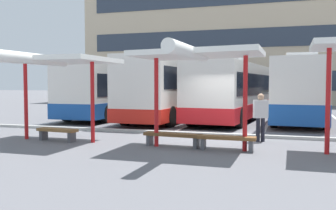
# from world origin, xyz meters

# --- Properties ---
(ground_plane) EXTENTS (160.00, 160.00, 0.00)m
(ground_plane) POSITION_xyz_m (0.00, 0.00, 0.00)
(ground_plane) COLOR slate
(terminal_building) EXTENTS (38.64, 12.85, 19.67)m
(terminal_building) POSITION_xyz_m (0.03, 29.99, 8.47)
(terminal_building) COLOR #C6B293
(terminal_building) RESTS_ON ground
(coach_bus_0) EXTENTS (2.69, 10.19, 3.47)m
(coach_bus_0) POSITION_xyz_m (-7.39, 6.65, 1.59)
(coach_bus_0) COLOR silver
(coach_bus_0) RESTS_ON ground
(coach_bus_1) EXTENTS (2.89, 10.55, 3.78)m
(coach_bus_1) POSITION_xyz_m (-3.58, 6.09, 1.78)
(coach_bus_1) COLOR silver
(coach_bus_1) RESTS_ON ground
(coach_bus_2) EXTENTS (3.58, 11.53, 3.50)m
(coach_bus_2) POSITION_xyz_m (-0.17, 7.16, 1.62)
(coach_bus_2) COLOR silver
(coach_bus_2) RESTS_ON ground
(coach_bus_3) EXTENTS (3.05, 11.82, 3.61)m
(coach_bus_3) POSITION_xyz_m (3.52, 7.87, 1.65)
(coach_bus_3) COLOR silver
(coach_bus_3) RESTS_ON ground
(lane_stripe_0) EXTENTS (0.16, 14.00, 0.01)m
(lane_stripe_0) POSITION_xyz_m (-9.12, 6.91, 0.00)
(lane_stripe_0) COLOR white
(lane_stripe_0) RESTS_ON ground
(lane_stripe_1) EXTENTS (0.16, 14.00, 0.01)m
(lane_stripe_1) POSITION_xyz_m (-5.47, 6.91, 0.00)
(lane_stripe_1) COLOR white
(lane_stripe_1) RESTS_ON ground
(lane_stripe_2) EXTENTS (0.16, 14.00, 0.01)m
(lane_stripe_2) POSITION_xyz_m (-1.82, 6.91, 0.00)
(lane_stripe_2) COLOR white
(lane_stripe_2) RESTS_ON ground
(lane_stripe_3) EXTENTS (0.16, 14.00, 0.01)m
(lane_stripe_3) POSITION_xyz_m (1.82, 6.91, 0.00)
(lane_stripe_3) COLOR white
(lane_stripe_3) RESTS_ON ground
(waiting_shelter_0) EXTENTS (3.79, 4.92, 3.06)m
(waiting_shelter_0) POSITION_xyz_m (-5.07, -3.13, 2.83)
(waiting_shelter_0) COLOR red
(waiting_shelter_0) RESTS_ON ground
(bench_0) EXTENTS (1.61, 0.59, 0.45)m
(bench_0) POSITION_xyz_m (-5.07, -2.94, 0.33)
(bench_0) COLOR brown
(bench_0) RESTS_ON ground
(waiting_shelter_1) EXTENTS (3.88, 4.65, 3.15)m
(waiting_shelter_1) POSITION_xyz_m (0.15, -3.19, 2.92)
(waiting_shelter_1) COLOR red
(waiting_shelter_1) RESTS_ON ground
(bench_1) EXTENTS (1.98, 0.60, 0.45)m
(bench_1) POSITION_xyz_m (-0.75, -2.86, 0.34)
(bench_1) COLOR brown
(bench_1) RESTS_ON ground
(bench_2) EXTENTS (1.78, 0.43, 0.45)m
(bench_2) POSITION_xyz_m (1.05, -3.01, 0.34)
(bench_2) COLOR brown
(bench_2) RESTS_ON ground
(platform_kerb) EXTENTS (44.00, 0.24, 0.12)m
(platform_kerb) POSITION_xyz_m (0.00, 0.11, 0.06)
(platform_kerb) COLOR #ADADA8
(platform_kerb) RESTS_ON ground
(waiting_passenger_0) EXTENTS (0.54, 0.39, 1.72)m
(waiting_passenger_0) POSITION_xyz_m (1.91, -0.85, 1.00)
(waiting_passenger_0) COLOR black
(waiting_passenger_0) RESTS_ON ground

